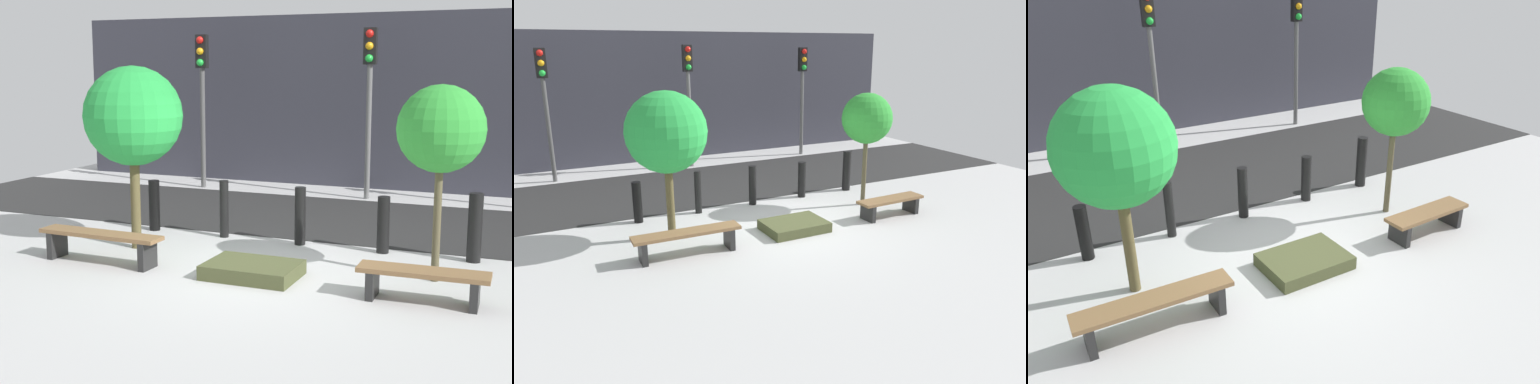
# 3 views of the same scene
# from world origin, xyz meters

# --- Properties ---
(ground_plane) EXTENTS (18.00, 18.00, 0.00)m
(ground_plane) POSITION_xyz_m (0.00, 0.00, 0.00)
(ground_plane) COLOR #B5B5B5
(road_strip) EXTENTS (18.00, 3.96, 0.01)m
(road_strip) POSITION_xyz_m (0.00, 4.04, 0.01)
(road_strip) COLOR #272727
(road_strip) RESTS_ON ground
(building_facade) EXTENTS (16.20, 0.50, 4.15)m
(building_facade) POSITION_xyz_m (0.00, 7.91, 2.07)
(building_facade) COLOR #33333D
(building_facade) RESTS_ON ground
(bench_left) EXTENTS (2.00, 0.43, 0.47)m
(bench_left) POSITION_xyz_m (-2.37, -0.40, 0.34)
(bench_left) COLOR black
(bench_left) RESTS_ON ground
(bench_right) EXTENTS (1.62, 0.47, 0.42)m
(bench_right) POSITION_xyz_m (2.37, -0.40, 0.30)
(bench_right) COLOR black
(bench_right) RESTS_ON ground
(planter_bed) EXTENTS (1.28, 0.92, 0.20)m
(planter_bed) POSITION_xyz_m (0.00, -0.20, 0.10)
(planter_bed) COLOR #464B2B
(planter_bed) RESTS_ON ground
(tree_behind_left_bench) EXTENTS (1.57, 1.57, 2.92)m
(tree_behind_left_bench) POSITION_xyz_m (-2.37, 0.59, 2.12)
(tree_behind_left_bench) COLOR brown
(tree_behind_left_bench) RESTS_ON ground
(tree_behind_right_bench) EXTENTS (1.17, 1.17, 2.67)m
(tree_behind_right_bench) POSITION_xyz_m (2.37, 0.59, 2.07)
(tree_behind_right_bench) COLOR brown
(tree_behind_right_bench) RESTS_ON ground
(bollard_far_left) EXTENTS (0.20, 0.20, 0.90)m
(bollard_far_left) POSITION_xyz_m (-2.76, 1.81, 0.45)
(bollard_far_left) COLOR black
(bollard_far_left) RESTS_ON ground
(bollard_left) EXTENTS (0.15, 0.15, 0.99)m
(bollard_left) POSITION_xyz_m (-1.38, 1.81, 0.49)
(bollard_left) COLOR black
(bollard_left) RESTS_ON ground
(bollard_center) EXTENTS (0.18, 0.18, 0.96)m
(bollard_center) POSITION_xyz_m (0.00, 1.81, 0.48)
(bollard_center) COLOR black
(bollard_center) RESTS_ON ground
(bollard_right) EXTENTS (0.19, 0.19, 0.90)m
(bollard_right) POSITION_xyz_m (1.38, 1.81, 0.45)
(bollard_right) COLOR black
(bollard_right) RESTS_ON ground
(bollard_far_right) EXTENTS (0.21, 0.21, 1.05)m
(bollard_far_right) POSITION_xyz_m (2.76, 1.81, 0.52)
(bollard_far_right) COLOR black
(bollard_far_right) RESTS_ON ground
(traffic_light_mid_west) EXTENTS (0.28, 0.27, 3.73)m
(traffic_light_mid_west) POSITION_xyz_m (0.00, 6.30, 2.57)
(traffic_light_mid_west) COLOR #606060
(traffic_light_mid_west) RESTS_ON ground
(traffic_light_mid_east) EXTENTS (0.28, 0.27, 3.64)m
(traffic_light_mid_east) POSITION_xyz_m (4.06, 6.30, 2.52)
(traffic_light_mid_east) COLOR #585858
(traffic_light_mid_east) RESTS_ON ground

